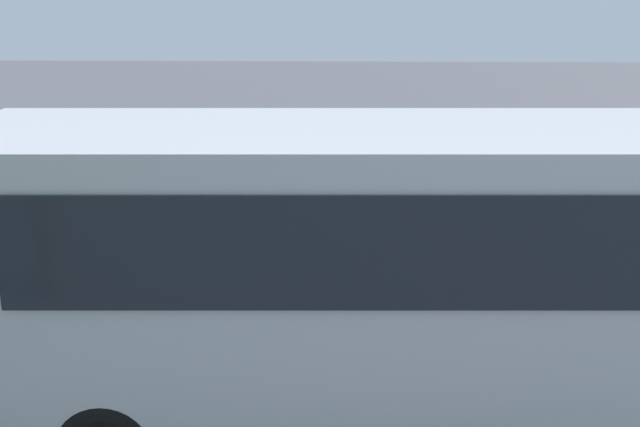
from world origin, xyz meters
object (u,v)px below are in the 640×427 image
at_px(spectator_centre, 352,240).
at_px(spectator_far_left, 489,247).
at_px(traffic_cone, 233,248).
at_px(stunt_motorcycle, 126,188).
at_px(parked_motorcycle_silver, 579,297).
at_px(tour_bus, 485,282).
at_px(spectator_left, 424,252).

bearing_deg(spectator_centre, spectator_far_left, -179.94).
distance_m(spectator_far_left, traffic_cone, 4.40).
bearing_deg(stunt_motorcycle, spectator_centre, 143.90).
relative_size(spectator_far_left, spectator_centre, 0.93).
relative_size(spectator_far_left, parked_motorcycle_silver, 0.81).
xyz_separation_m(tour_bus, traffic_cone, (3.35, -4.80, -1.34)).
xyz_separation_m(tour_bus, spectator_centre, (1.34, -3.05, -0.58)).
bearing_deg(spectator_centre, traffic_cone, -40.96).
height_order(stunt_motorcycle, traffic_cone, stunt_motorcycle).
xyz_separation_m(tour_bus, spectator_left, (0.34, -2.70, -0.63)).
xyz_separation_m(spectator_far_left, parked_motorcycle_silver, (-1.15, 0.61, -0.49)).
height_order(spectator_left, parked_motorcycle_silver, spectator_left).
bearing_deg(spectator_centre, parked_motorcycle_silver, 168.92).
relative_size(spectator_far_left, stunt_motorcycle, 0.85).
bearing_deg(parked_motorcycle_silver, spectator_centre, -11.08).
distance_m(spectator_far_left, spectator_centre, 1.97).
relative_size(tour_bus, traffic_cone, 16.80).
distance_m(spectator_left, parked_motorcycle_silver, 2.21).
distance_m(tour_bus, traffic_cone, 6.00).
bearing_deg(parked_motorcycle_silver, spectator_far_left, -28.07).
bearing_deg(parked_motorcycle_silver, traffic_cone, -24.68).
height_order(spectator_far_left, traffic_cone, spectator_far_left).
relative_size(spectator_left, traffic_cone, 2.72).
distance_m(stunt_motorcycle, traffic_cone, 2.62).
relative_size(stunt_motorcycle, traffic_cone, 3.07).
bearing_deg(spectator_left, parked_motorcycle_silver, 172.88).
distance_m(tour_bus, spectator_left, 2.80).
xyz_separation_m(tour_bus, parked_motorcycle_silver, (-1.78, -2.44, -1.16)).
distance_m(tour_bus, parked_motorcycle_silver, 3.24).
height_order(spectator_left, spectator_centre, spectator_centre).
distance_m(spectator_far_left, spectator_left, 1.03).
relative_size(spectator_far_left, traffic_cone, 2.62).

